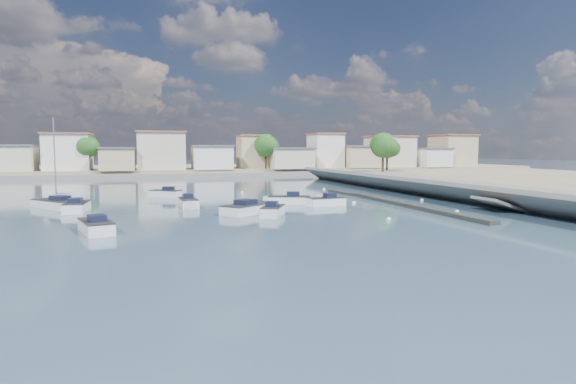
% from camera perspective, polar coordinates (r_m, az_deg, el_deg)
% --- Properties ---
extents(ground, '(400.00, 400.00, 0.00)m').
position_cam_1_polar(ground, '(75.29, -2.46, 0.69)').
color(ground, '#2C4458').
rests_on(ground, ground).
extents(seawall_walkway, '(5.00, 90.00, 1.80)m').
position_cam_1_polar(seawall_walkway, '(58.80, 22.08, -0.01)').
color(seawall_walkway, slate).
rests_on(seawall_walkway, ground).
extents(breakwater, '(2.00, 31.02, 0.35)m').
position_cam_1_polar(breakwater, '(52.21, 12.23, -1.15)').
color(breakwater, black).
rests_on(breakwater, ground).
extents(far_shore_land, '(160.00, 40.00, 1.40)m').
position_cam_1_polar(far_shore_land, '(126.29, -8.12, 2.70)').
color(far_shore_land, gray).
rests_on(far_shore_land, ground).
extents(far_shore_quay, '(160.00, 2.50, 0.80)m').
position_cam_1_polar(far_shore_quay, '(105.57, -6.49, 2.11)').
color(far_shore_quay, slate).
rests_on(far_shore_quay, ground).
extents(far_town, '(113.01, 12.80, 8.35)m').
position_cam_1_polar(far_town, '(113.50, -1.67, 4.63)').
color(far_town, beige).
rests_on(far_town, far_shore_land).
extents(shore_trees, '(74.56, 38.32, 7.92)m').
position_cam_1_polar(shore_trees, '(104.38, -1.71, 5.31)').
color(shore_trees, '#38281E').
rests_on(shore_trees, ground).
extents(motorboat_a, '(2.85, 4.97, 1.48)m').
position_cam_1_polar(motorboat_a, '(35.87, -21.87, -3.83)').
color(motorboat_a, white).
rests_on(motorboat_a, ground).
extents(motorboat_b, '(3.04, 4.18, 1.48)m').
position_cam_1_polar(motorboat_b, '(41.76, -1.76, -2.27)').
color(motorboat_b, white).
rests_on(motorboat_b, ground).
extents(motorboat_c, '(4.96, 3.00, 1.48)m').
position_cam_1_polar(motorboat_c, '(50.63, -0.15, -0.99)').
color(motorboat_c, white).
rests_on(motorboat_c, ground).
extents(motorboat_d, '(4.35, 1.99, 1.48)m').
position_cam_1_polar(motorboat_d, '(49.07, 4.33, -1.19)').
color(motorboat_d, white).
rests_on(motorboat_d, ground).
extents(motorboat_e, '(2.06, 5.05, 1.48)m').
position_cam_1_polar(motorboat_e, '(48.87, -23.70, -1.63)').
color(motorboat_e, white).
rests_on(motorboat_e, ground).
extents(motorboat_f, '(4.08, 3.55, 1.48)m').
position_cam_1_polar(motorboat_f, '(59.93, -14.45, -0.21)').
color(motorboat_f, white).
rests_on(motorboat_f, ground).
extents(motorboat_g, '(1.79, 4.66, 1.48)m').
position_cam_1_polar(motorboat_g, '(48.81, -11.69, -1.31)').
color(motorboat_g, white).
rests_on(motorboat_g, ground).
extents(motorboat_h, '(5.84, 5.38, 1.48)m').
position_cam_1_polar(motorboat_h, '(43.65, -4.32, -1.96)').
color(motorboat_h, white).
rests_on(motorboat_h, ground).
extents(sailboat, '(5.44, 6.07, 9.00)m').
position_cam_1_polar(sailboat, '(52.07, -25.89, -1.29)').
color(sailboat, white).
rests_on(sailboat, ground).
extents(mooring_buoys, '(17.83, 30.02, 0.41)m').
position_cam_1_polar(mooring_buoys, '(53.78, 7.93, -1.03)').
color(mooring_buoys, white).
rests_on(mooring_buoys, ground).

